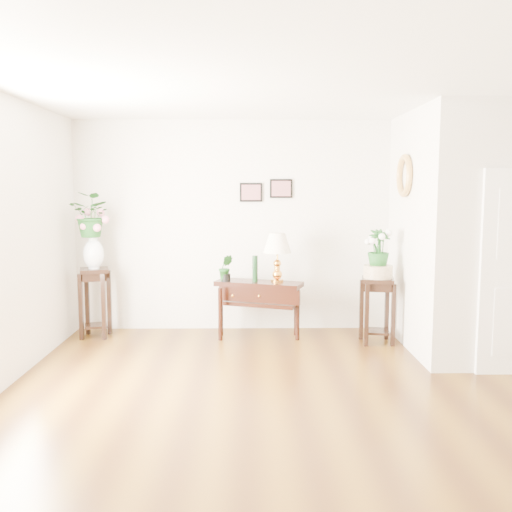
{
  "coord_description": "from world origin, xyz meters",
  "views": [
    {
      "loc": [
        -0.69,
        -4.88,
        1.89
      ],
      "look_at": [
        -0.6,
        1.3,
        1.17
      ],
      "focal_mm": 40.0,
      "sensor_mm": 36.0,
      "label": 1
    }
  ],
  "objects_px": {
    "table_lamp": "(277,254)",
    "plant_stand_b": "(377,310)",
    "console_table": "(259,310)",
    "plant_stand_a": "(95,303)"
  },
  "relations": [
    {
      "from": "table_lamp",
      "to": "plant_stand_b",
      "type": "xyz_separation_m",
      "value": [
        1.22,
        -0.26,
        -0.67
      ]
    },
    {
      "from": "plant_stand_b",
      "to": "console_table",
      "type": "bearing_deg",
      "value": 170.02
    },
    {
      "from": "console_table",
      "to": "plant_stand_a",
      "type": "distance_m",
      "value": 2.1
    },
    {
      "from": "table_lamp",
      "to": "plant_stand_a",
      "type": "distance_m",
      "value": 2.41
    },
    {
      "from": "table_lamp",
      "to": "console_table",
      "type": "bearing_deg",
      "value": 180.0
    },
    {
      "from": "console_table",
      "to": "plant_stand_b",
      "type": "height_order",
      "value": "plant_stand_b"
    },
    {
      "from": "table_lamp",
      "to": "plant_stand_a",
      "type": "relative_size",
      "value": 0.7
    },
    {
      "from": "console_table",
      "to": "table_lamp",
      "type": "relative_size",
      "value": 1.75
    },
    {
      "from": "plant_stand_a",
      "to": "plant_stand_b",
      "type": "relative_size",
      "value": 1.1
    },
    {
      "from": "plant_stand_b",
      "to": "table_lamp",
      "type": "bearing_deg",
      "value": 168.17
    }
  ]
}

